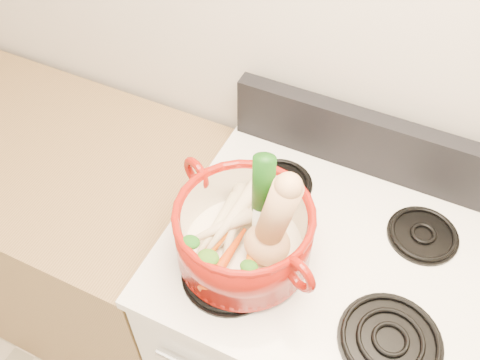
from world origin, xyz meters
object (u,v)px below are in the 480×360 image
at_px(stove_body, 310,337).
at_px(dutch_oven, 244,234).
at_px(leek, 263,202).
at_px(squash, 269,221).

relative_size(stove_body, dutch_oven, 2.96).
bearing_deg(dutch_oven, leek, 60.99).
bearing_deg(leek, stove_body, 8.85).
height_order(stove_body, squash, squash).
height_order(stove_body, leek, leek).
bearing_deg(dutch_oven, stove_body, 54.34).
xyz_separation_m(squash, leek, (-0.03, 0.03, 0.02)).
relative_size(stove_body, leek, 3.03).
xyz_separation_m(stove_body, squash, (-0.12, -0.10, 0.67)).
bearing_deg(stove_body, dutch_oven, -150.65).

